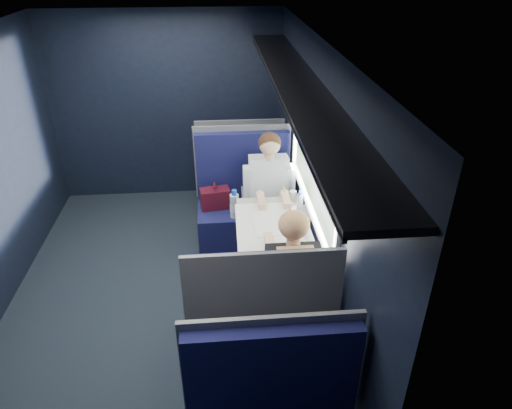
{
  "coord_description": "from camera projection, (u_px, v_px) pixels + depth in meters",
  "views": [
    {
      "loc": [
        0.6,
        -3.4,
        2.91
      ],
      "look_at": [
        0.9,
        0.0,
        0.95
      ],
      "focal_mm": 32.0,
      "sensor_mm": 36.0,
      "label": 1
    }
  ],
  "objects": [
    {
      "name": "papers",
      "position": [
        268.0,
        226.0,
        4.02
      ],
      "size": [
        0.58,
        0.83,
        0.01
      ],
      "primitive_type": "cube",
      "rotation": [
        0.0,
        0.0,
        -0.02
      ],
      "color": "white",
      "rests_on": "table"
    },
    {
      "name": "seat_row_front",
      "position": [
        240.0,
        171.0,
        5.75
      ],
      "size": [
        1.04,
        0.51,
        1.16
      ],
      "color": "#0C0C35",
      "rests_on": "ground"
    },
    {
      "name": "bottle_small",
      "position": [
        300.0,
        202.0,
        4.23
      ],
      "size": [
        0.06,
        0.06,
        0.2
      ],
      "color": "silver",
      "rests_on": "table"
    },
    {
      "name": "seat_bay_far",
      "position": [
        259.0,
        324.0,
        3.44
      ],
      "size": [
        1.04,
        0.62,
        1.26
      ],
      "color": "#0C0C35",
      "rests_on": "ground"
    },
    {
      "name": "table",
      "position": [
        271.0,
        232.0,
        4.09
      ],
      "size": [
        0.62,
        1.0,
        0.74
      ],
      "color": "#54565E",
      "rests_on": "ground"
    },
    {
      "name": "laptop",
      "position": [
        306.0,
        207.0,
        4.19
      ],
      "size": [
        0.26,
        0.32,
        0.22
      ],
      "color": "silver",
      "rests_on": "table"
    },
    {
      "name": "cup",
      "position": [
        293.0,
        195.0,
        4.43
      ],
      "size": [
        0.07,
        0.07,
        0.09
      ],
      "primitive_type": "cylinder",
      "color": "white",
      "rests_on": "table"
    },
    {
      "name": "woman",
      "position": [
        290.0,
        275.0,
        3.45
      ],
      "size": [
        0.53,
        0.56,
        1.32
      ],
      "color": "black",
      "rests_on": "ground"
    },
    {
      "name": "room_shell",
      "position": [
        146.0,
        152.0,
        3.61
      ],
      "size": [
        3.0,
        4.4,
        2.4
      ],
      "color": "black",
      "rests_on": "ground"
    },
    {
      "name": "man",
      "position": [
        269.0,
        189.0,
        4.67
      ],
      "size": [
        0.53,
        0.56,
        1.32
      ],
      "color": "black",
      "rests_on": "ground"
    },
    {
      "name": "ground",
      "position": [
        162.0,
        295.0,
        4.34
      ],
      "size": [
        2.8,
        4.2,
        0.01
      ],
      "primitive_type": "cube",
      "color": "black"
    },
    {
      "name": "seat_bay_near",
      "position": [
        243.0,
        207.0,
        4.95
      ],
      "size": [
        1.04,
        0.62,
        1.26
      ],
      "color": "#0C0C35",
      "rests_on": "ground"
    }
  ]
}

